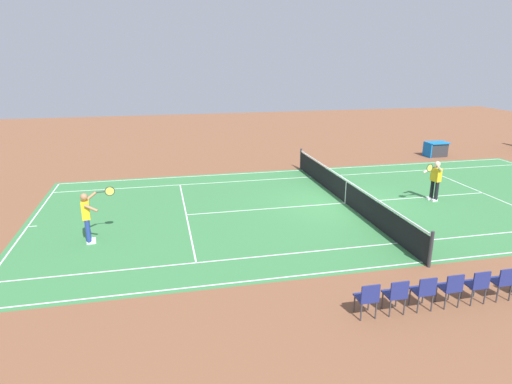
{
  "coord_description": "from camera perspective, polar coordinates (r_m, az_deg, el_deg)",
  "views": [
    {
      "loc": [
        7.23,
        15.76,
        5.72
      ],
      "look_at": [
        3.84,
        0.57,
        0.9
      ],
      "focal_mm": 30.99,
      "sensor_mm": 36.0,
      "label": 1
    }
  ],
  "objects": [
    {
      "name": "equipment_cart_tarped",
      "position": [
        28.26,
        22.2,
        5.16
      ],
      "size": [
        1.25,
        0.84,
        0.85
      ],
      "color": "#2D2D33",
      "rests_on": "ground_plane"
    },
    {
      "name": "tennis_ball",
      "position": [
        18.68,
        13.15,
        -0.98
      ],
      "size": [
        0.07,
        0.07,
        0.07
      ],
      "primitive_type": "sphere",
      "color": "#CCE01E",
      "rests_on": "ground_plane"
    },
    {
      "name": "spectator_chair_4",
      "position": [
        11.18,
        20.87,
        -11.77
      ],
      "size": [
        0.44,
        0.44,
        0.88
      ],
      "color": "#38383D",
      "rests_on": "ground_plane"
    },
    {
      "name": "spectator_chair_6",
      "position": [
        10.51,
        14.21,
        -13.04
      ],
      "size": [
        0.44,
        0.44,
        0.88
      ],
      "color": "#38383D",
      "rests_on": "ground_plane"
    },
    {
      "name": "tennis_player_far",
      "position": [
        19.38,
        22.13,
        1.6
      ],
      "size": [
        1.0,
        0.85,
        1.7
      ],
      "color": "black",
      "rests_on": "ground_plane"
    },
    {
      "name": "spectator_chair_3",
      "position": [
        11.56,
        23.87,
        -11.15
      ],
      "size": [
        0.44,
        0.44,
        0.88
      ],
      "color": "#38383D",
      "rests_on": "ground_plane"
    },
    {
      "name": "tennis_player_near",
      "position": [
        14.86,
        -20.94,
        -2.79
      ],
      "size": [
        1.03,
        0.81,
        1.7
      ],
      "color": "navy",
      "rests_on": "ground_plane"
    },
    {
      "name": "spectator_chair_5",
      "position": [
        10.83,
        17.65,
        -12.41
      ],
      "size": [
        0.44,
        0.44,
        0.88
      ],
      "color": "#38383D",
      "rests_on": "ground_plane"
    },
    {
      "name": "spectator_chair_1",
      "position": [
        12.41,
        29.25,
        -9.95
      ],
      "size": [
        0.44,
        0.44,
        0.88
      ],
      "color": "#38383D",
      "rests_on": "ground_plane"
    },
    {
      "name": "tennis_net",
      "position": [
        18.11,
        11.54,
        0.07
      ],
      "size": [
        0.1,
        11.7,
        1.08
      ],
      "color": "#2D2D33",
      "rests_on": "ground_plane"
    },
    {
      "name": "court_slab",
      "position": [
        18.26,
        11.45,
        -1.4
      ],
      "size": [
        24.2,
        11.4,
        0.0
      ],
      "primitive_type": "cube",
      "color": "#387A42",
      "rests_on": "ground_plane"
    },
    {
      "name": "ground_plane",
      "position": [
        18.26,
        11.45,
        -1.4
      ],
      "size": [
        60.0,
        60.0,
        0.0
      ],
      "primitive_type": "plane",
      "color": "brown"
    },
    {
      "name": "spectator_chair_2",
      "position": [
        11.97,
        26.66,
        -10.54
      ],
      "size": [
        0.44,
        0.44,
        0.88
      ],
      "color": "#38383D",
      "rests_on": "ground_plane"
    },
    {
      "name": "court_line_markings",
      "position": [
        18.26,
        11.45,
        -1.39
      ],
      "size": [
        23.85,
        11.05,
        0.01
      ],
      "color": "white",
      "rests_on": "ground_plane"
    }
  ]
}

